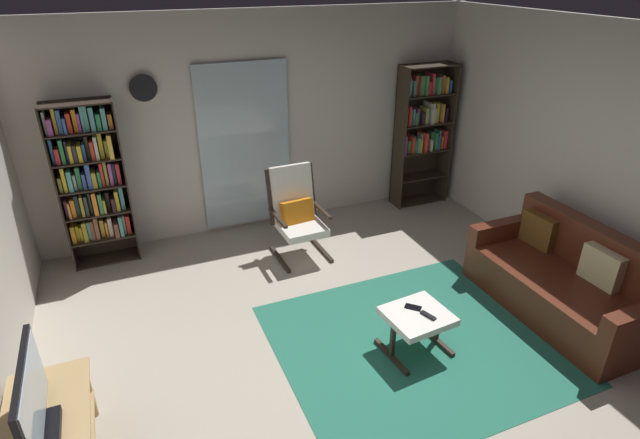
{
  "coord_description": "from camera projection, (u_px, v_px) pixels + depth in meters",
  "views": [
    {
      "loc": [
        -1.65,
        -2.92,
        3.04
      ],
      "look_at": [
        0.02,
        1.08,
        0.84
      ],
      "focal_mm": 28.56,
      "sensor_mm": 36.0,
      "label": 1
    }
  ],
  "objects": [
    {
      "name": "tv_remote",
      "position": [
        428.0,
        315.0,
        4.25
      ],
      "size": [
        0.08,
        0.15,
        0.02
      ],
      "primitive_type": "cube",
      "rotation": [
        0.0,
        0.0,
        0.33
      ],
      "color": "black",
      "rests_on": "ottoman"
    },
    {
      "name": "leather_sofa",
      "position": [
        566.0,
        283.0,
        4.86
      ],
      "size": [
        0.86,
        1.78,
        0.84
      ],
      "color": "#522214",
      "rests_on": "ground"
    },
    {
      "name": "ottoman",
      "position": [
        417.0,
        320.0,
        4.32
      ],
      "size": [
        0.56,
        0.52,
        0.39
      ],
      "color": "white",
      "rests_on": "ground"
    },
    {
      "name": "bookshelf_near_tv",
      "position": [
        91.0,
        180.0,
        5.4
      ],
      "size": [
        0.69,
        0.3,
        1.82
      ],
      "color": "#2D231B",
      "rests_on": "ground"
    },
    {
      "name": "cell_phone",
      "position": [
        413.0,
        307.0,
        4.36
      ],
      "size": [
        0.15,
        0.15,
        0.01
      ],
      "primitive_type": "cube",
      "rotation": [
        0.0,
        0.0,
        0.78
      ],
      "color": "black",
      "rests_on": "ottoman"
    },
    {
      "name": "lounge_armchair",
      "position": [
        296.0,
        210.0,
        5.75
      ],
      "size": [
        0.58,
        0.67,
        1.02
      ],
      "color": "#2D231B",
      "rests_on": "ground"
    },
    {
      "name": "television",
      "position": [
        33.0,
        404.0,
        2.93
      ],
      "size": [
        0.2,
        0.81,
        0.53
      ],
      "color": "black",
      "rests_on": "tv_stand"
    },
    {
      "name": "area_rug",
      "position": [
        414.0,
        343.0,
        4.53
      ],
      "size": [
        2.38,
        2.13,
        0.01
      ],
      "primitive_type": "cube",
      "color": "#266D57",
      "rests_on": "ground"
    },
    {
      "name": "ground_plane",
      "position": [
        366.0,
        360.0,
        4.34
      ],
      "size": [
        7.02,
        7.02,
        0.0
      ],
      "primitive_type": "plane",
      "color": "#AFA492"
    },
    {
      "name": "wall_back",
      "position": [
        260.0,
        123.0,
        6.14
      ],
      "size": [
        5.6,
        0.06,
        2.6
      ],
      "primitive_type": "cube",
      "color": "beige",
      "rests_on": "ground"
    },
    {
      "name": "wall_right",
      "position": [
        633.0,
        173.0,
        4.69
      ],
      "size": [
        0.06,
        6.0,
        2.6
      ],
      "primitive_type": "cube",
      "color": "beige",
      "rests_on": "ground"
    },
    {
      "name": "glass_door_panel",
      "position": [
        245.0,
        147.0,
        6.13
      ],
      "size": [
        1.1,
        0.01,
        2.0
      ],
      "primitive_type": "cube",
      "color": "silver"
    },
    {
      "name": "bookshelf_near_sofa",
      "position": [
        423.0,
        126.0,
        6.77
      ],
      "size": [
        0.75,
        0.3,
        1.9
      ],
      "color": "#2F261C",
      "rests_on": "ground"
    },
    {
      "name": "wall_clock",
      "position": [
        143.0,
        88.0,
        5.39
      ],
      "size": [
        0.29,
        0.03,
        0.29
      ],
      "color": "silver"
    }
  ]
}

